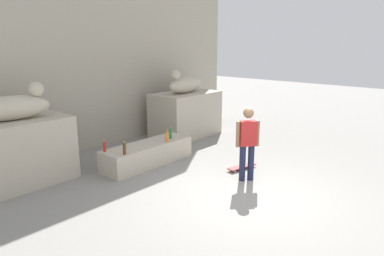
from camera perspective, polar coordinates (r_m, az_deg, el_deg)
ground_plane at (r=7.40m, az=9.14°, el=-10.94°), size 40.00×40.00×0.00m
facade_wall at (r=10.78m, az=-17.03°, el=14.08°), size 11.67×0.60×6.47m
pedestal_left at (r=8.62m, az=-26.39°, el=-3.54°), size 2.23×1.32×1.44m
pedestal_right at (r=11.72m, az=-1.02°, el=2.21°), size 2.23×1.32×1.44m
statue_reclining_left at (r=8.41m, az=-26.88°, el=3.06°), size 1.67×0.80×0.78m
statue_reclining_right at (r=11.53m, az=-1.15°, el=7.09°), size 1.66×0.77×0.78m
ledge_block at (r=9.15m, az=-7.13°, el=-4.13°), size 2.50×0.77×0.55m
skater at (r=7.96m, az=8.90°, el=-2.08°), size 0.45×0.38×1.67m
skateboard at (r=8.88m, az=8.02°, el=-6.16°), size 0.82×0.37×0.08m
bottle_brown at (r=8.26m, az=-10.80°, el=-3.34°), size 0.07×0.07×0.31m
bottle_orange at (r=9.18m, az=-4.04°, el=-1.39°), size 0.08×0.08×0.31m
bottle_red at (r=8.58m, az=-13.89°, el=-2.97°), size 0.07×0.07×0.28m
bottle_green at (r=9.44m, az=-3.48°, el=-0.94°), size 0.07×0.07×0.31m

